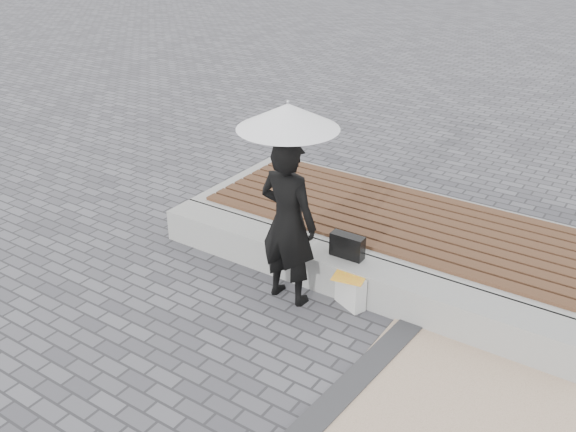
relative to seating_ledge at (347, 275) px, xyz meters
The scene contains 9 objects.
ground 1.61m from the seating_ledge, 90.00° to the right, with size 80.00×80.00×0.00m, color #535359.
seating_ledge is the anchor object (origin of this frame).
timber_platform 1.20m from the seating_ledge, 90.00° to the left, with size 5.00×2.00×0.40m, color gray.
timber_decking 1.22m from the seating_ledge, 90.00° to the left, with size 4.60×1.80×0.04m, color #4E2D1D, non-canonical shape.
woman 0.99m from the seating_ledge, 134.49° to the right, with size 0.67×0.44×1.85m, color black.
parasol 1.99m from the seating_ledge, 134.49° to the right, with size 1.02×1.02×1.30m.
handbag 0.34m from the seating_ledge, 132.10° to the left, with size 0.38×0.14×0.27m, color black.
canvas_tote 0.30m from the seating_ledge, 54.29° to the right, with size 0.36×0.15×0.37m, color beige.
magazine 0.39m from the seating_ledge, 59.17° to the right, with size 0.33×0.25×0.01m, color red.
Camera 1 is at (2.76, -3.73, 3.91)m, focal length 39.26 mm.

